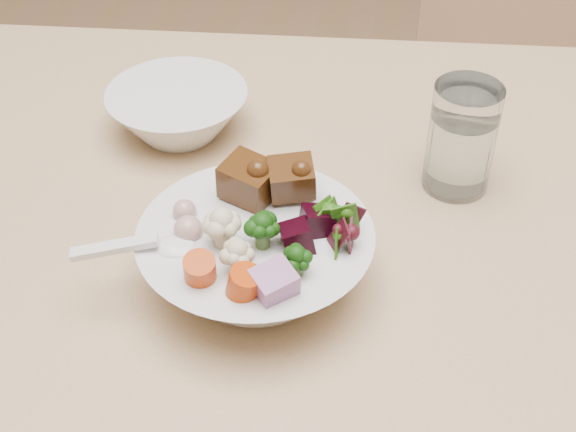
{
  "coord_description": "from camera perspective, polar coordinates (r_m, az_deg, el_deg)",
  "views": [
    {
      "loc": [
        -0.04,
        -0.51,
        1.17
      ],
      "look_at": [
        -0.12,
        -0.03,
        0.75
      ],
      "focal_mm": 50.0,
      "sensor_mm": 36.0,
      "label": 1
    }
  ],
  "objects": [
    {
      "name": "water_glass",
      "position": [
        0.76,
        12.19,
        5.15
      ],
      "size": [
        0.06,
        0.06,
        0.11
      ],
      "color": "white",
      "rests_on": "dining_table"
    },
    {
      "name": "chair_far",
      "position": [
        1.31,
        17.22,
        6.62
      ],
      "size": [
        0.4,
        0.4,
        0.84
      ],
      "rotation": [
        0.0,
        0.0,
        0.02
      ],
      "color": "tan",
      "rests_on": "ground"
    },
    {
      "name": "soup_spoon",
      "position": [
        0.63,
        -9.13,
        -2.24
      ],
      "size": [
        0.1,
        0.04,
        0.02
      ],
      "rotation": [
        0.0,
        0.0,
        0.25
      ],
      "color": "silver",
      "rests_on": "food_bowl"
    },
    {
      "name": "food_bowl",
      "position": [
        0.66,
        -2.15,
        -2.72
      ],
      "size": [
        0.19,
        0.19,
        0.1
      ],
      "color": "silver",
      "rests_on": "dining_table"
    },
    {
      "name": "side_bowl",
      "position": [
        0.84,
        -7.81,
        7.32
      ],
      "size": [
        0.15,
        0.15,
        0.05
      ],
      "primitive_type": null,
      "color": "silver",
      "rests_on": "dining_table"
    }
  ]
}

